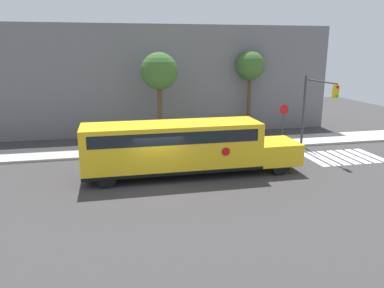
{
  "coord_description": "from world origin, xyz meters",
  "views": [
    {
      "loc": [
        -2.24,
        -18.47,
        6.75
      ],
      "look_at": [
        2.07,
        1.23,
        1.61
      ],
      "focal_mm": 35.0,
      "sensor_mm": 36.0,
      "label": 1
    }
  ],
  "objects_px": {
    "school_bus": "(182,146)",
    "tree_near_sidewalk": "(159,72)",
    "stop_sign": "(283,118)",
    "traffic_light": "(314,102)",
    "tree_far_sidewalk": "(250,67)"
  },
  "relations": [
    {
      "from": "traffic_light",
      "to": "tree_near_sidewalk",
      "type": "bearing_deg",
      "value": 154.16
    },
    {
      "from": "school_bus",
      "to": "tree_near_sidewalk",
      "type": "xyz_separation_m",
      "value": [
        -0.12,
        7.86,
        3.45
      ]
    },
    {
      "from": "traffic_light",
      "to": "tree_near_sidewalk",
      "type": "height_order",
      "value": "tree_near_sidewalk"
    },
    {
      "from": "traffic_light",
      "to": "school_bus",
      "type": "bearing_deg",
      "value": -161.68
    },
    {
      "from": "traffic_light",
      "to": "tree_near_sidewalk",
      "type": "xyz_separation_m",
      "value": [
        -9.68,
        4.69,
        1.77
      ]
    },
    {
      "from": "school_bus",
      "to": "tree_far_sidewalk",
      "type": "bearing_deg",
      "value": 52.23
    },
    {
      "from": "tree_near_sidewalk",
      "to": "stop_sign",
      "type": "bearing_deg",
      "value": -17.12
    },
    {
      "from": "tree_near_sidewalk",
      "to": "tree_far_sidewalk",
      "type": "height_order",
      "value": "tree_far_sidewalk"
    },
    {
      "from": "tree_far_sidewalk",
      "to": "tree_near_sidewalk",
      "type": "bearing_deg",
      "value": -167.01
    },
    {
      "from": "school_bus",
      "to": "tree_far_sidewalk",
      "type": "xyz_separation_m",
      "value": [
        7.44,
        9.6,
        3.68
      ]
    },
    {
      "from": "school_bus",
      "to": "tree_near_sidewalk",
      "type": "relative_size",
      "value": 1.82
    },
    {
      "from": "tree_far_sidewalk",
      "to": "stop_sign",
      "type": "bearing_deg",
      "value": -77.17
    },
    {
      "from": "stop_sign",
      "to": "school_bus",
      "type": "bearing_deg",
      "value": -148.24
    },
    {
      "from": "school_bus",
      "to": "traffic_light",
      "type": "height_order",
      "value": "traffic_light"
    },
    {
      "from": "tree_far_sidewalk",
      "to": "traffic_light",
      "type": "bearing_deg",
      "value": -71.71
    }
  ]
}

